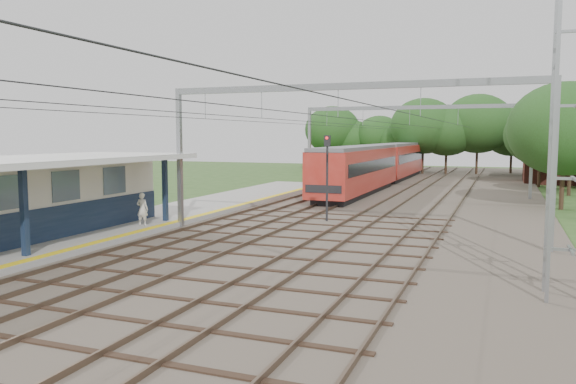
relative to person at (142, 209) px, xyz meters
The scene contains 11 objects.
ground 14.67m from the person, 65.41° to the right, with size 160.00×160.00×0.00m, color #2D4C1E.
ballast_bed 19.54m from the person, 58.88° to the left, with size 18.00×90.00×0.10m, color #473D33.
platform 1.86m from the person, 153.61° to the left, with size 5.00×52.00×0.35m, color gray.
yellow_stripe 1.35m from the person, 40.10° to the left, with size 0.45×52.00×0.01m, color yellow.
rail_tracks 18.37m from the person, 65.58° to the left, with size 11.80×88.00×0.15m.
catenary_system 15.89m from the person, 51.68° to the left, with size 17.22×88.00×7.00m.
tree_band 45.09m from the person, 77.24° to the left, with size 31.72×30.88×8.82m.
house_far 44.61m from the person, 60.29° to the left, with size 8.00×6.12×8.66m.
person is the anchor object (origin of this frame).
train 29.81m from the person, 79.20° to the left, with size 2.88×35.81×3.78m.
signal_post 9.82m from the person, 39.51° to the left, with size 0.33×0.28×4.70m.
Camera 1 is at (10.19, -9.24, 4.69)m, focal length 35.00 mm.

